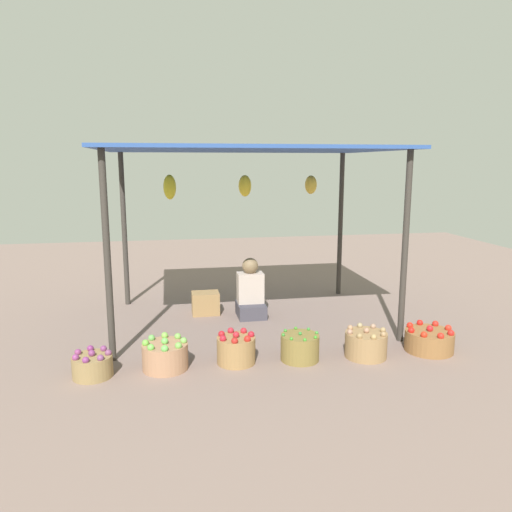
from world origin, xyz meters
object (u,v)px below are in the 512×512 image
object	(u,v)px
basket_red_apples	(236,349)
basket_purple_onions	(93,365)
basket_green_chilies	(300,347)
basket_potatoes	(366,344)
vendor_person	(251,294)
wooden_crate_near_vendor	(206,303)
basket_green_apples	(165,355)
basket_red_tomatoes	(429,340)

from	to	relation	value
basket_red_apples	basket_purple_onions	bearing A→B (deg)	-176.57
basket_red_apples	basket_green_chilies	xyz separation A→B (m)	(0.66, -0.04, -0.01)
basket_green_chilies	basket_potatoes	xyz separation A→B (m)	(0.70, -0.04, 0.00)
vendor_person	wooden_crate_near_vendor	size ratio (longest dim) A/B	2.16
basket_green_apples	basket_potatoes	bearing A→B (deg)	-1.78
basket_green_chilies	wooden_crate_near_vendor	xyz separation A→B (m)	(-0.83, 1.75, 0.01)
basket_green_apples	wooden_crate_near_vendor	bearing A→B (deg)	72.80
vendor_person	wooden_crate_near_vendor	distance (m)	0.63
basket_purple_onions	wooden_crate_near_vendor	bearing A→B (deg)	55.79
basket_green_apples	wooden_crate_near_vendor	world-z (taller)	basket_green_apples
basket_purple_onions	basket_potatoes	bearing A→B (deg)	-0.04
vendor_person	basket_red_apples	size ratio (longest dim) A/B	1.99
basket_red_apples	basket_red_tomatoes	xyz separation A→B (m)	(2.10, -0.05, -0.03)
basket_green_apples	basket_green_chilies	bearing A→B (deg)	-0.92
wooden_crate_near_vendor	basket_purple_onions	bearing A→B (deg)	-124.21
vendor_person	basket_green_chilies	world-z (taller)	vendor_person
basket_green_apples	basket_potatoes	world-z (taller)	basket_green_apples
vendor_person	basket_purple_onions	xyz separation A→B (m)	(-1.80, -1.60, -0.19)
basket_red_tomatoes	wooden_crate_near_vendor	size ratio (longest dim) A/B	1.43
vendor_person	basket_red_tomatoes	distance (m)	2.31
basket_red_apples	basket_potatoes	bearing A→B (deg)	-3.59
basket_purple_onions	basket_green_chilies	world-z (taller)	basket_green_chilies
basket_red_apples	wooden_crate_near_vendor	xyz separation A→B (m)	(-0.18, 1.70, 0.00)
basket_green_apples	basket_red_apples	size ratio (longest dim) A/B	1.15
basket_purple_onions	basket_green_chilies	size ratio (longest dim) A/B	0.95
basket_green_apples	basket_red_apples	distance (m)	0.71
vendor_person	basket_green_apples	bearing A→B (deg)	-126.01
vendor_person	basket_green_apples	world-z (taller)	vendor_person
basket_potatoes	vendor_person	bearing A→B (deg)	120.81
basket_red_tomatoes	vendor_person	bearing A→B (deg)	137.31
vendor_person	basket_green_chilies	distance (m)	1.59
basket_purple_onions	basket_red_tomatoes	xyz separation A→B (m)	(3.49, 0.03, 0.01)
basket_red_apples	wooden_crate_near_vendor	size ratio (longest dim) A/B	1.08
basket_purple_onions	basket_potatoes	distance (m)	2.75
basket_purple_onions	basket_potatoes	world-z (taller)	basket_potatoes
basket_purple_onions	basket_red_tomatoes	distance (m)	3.49
wooden_crate_near_vendor	vendor_person	bearing A→B (deg)	-17.95
vendor_person	basket_red_apples	world-z (taller)	vendor_person
basket_purple_onions	basket_green_chilies	distance (m)	2.05
basket_purple_onions	wooden_crate_near_vendor	world-z (taller)	wooden_crate_near_vendor
basket_green_apples	basket_green_chilies	xyz separation A→B (m)	(1.37, -0.02, -0.00)
basket_red_tomatoes	wooden_crate_near_vendor	xyz separation A→B (m)	(-2.28, 1.75, 0.03)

